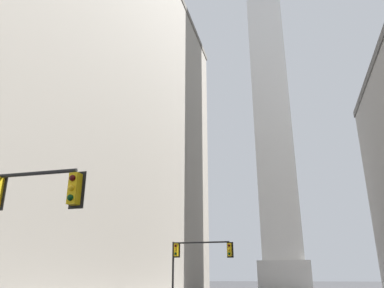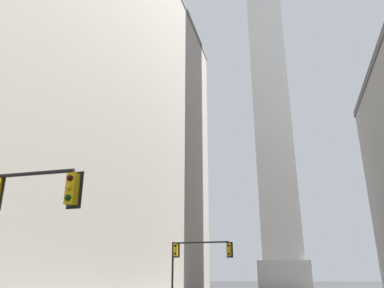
{
  "view_description": "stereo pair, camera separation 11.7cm",
  "coord_description": "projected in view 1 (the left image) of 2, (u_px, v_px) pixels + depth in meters",
  "views": [
    {
      "loc": [
        1.8,
        -2.83,
        1.96
      ],
      "look_at": [
        -11.67,
        48.14,
        20.77
      ],
      "focal_mm": 35.0,
      "sensor_mm": 36.0,
      "label": 1
    },
    {
      "loc": [
        1.91,
        -2.8,
        1.96
      ],
      "look_at": [
        -11.67,
        48.14,
        20.77
      ],
      "focal_mm": 35.0,
      "sensor_mm": 36.0,
      "label": 2
    }
  ],
  "objects": [
    {
      "name": "traffic_light_near_left",
      "position": [
        16.0,
        209.0,
        13.3
      ],
      "size": [
        4.07,
        0.5,
        5.62
      ],
      "color": "black",
      "rests_on": "ground_plane"
    },
    {
      "name": "building_left",
      "position": [
        50.0,
        101.0,
        46.83
      ],
      "size": [
        27.46,
        60.02,
        45.58
      ],
      "color": "gray",
      "rests_on": "ground_plane"
    },
    {
      "name": "traffic_light_mid_left",
      "position": [
        194.0,
        255.0,
        33.18
      ],
      "size": [
        5.65,
        0.52,
        4.99
      ],
      "color": "black",
      "rests_on": "ground_plane"
    },
    {
      "name": "obelisk",
      "position": [
        270.0,
        87.0,
        71.91
      ],
      "size": [
        8.12,
        8.12,
        75.16
      ],
      "color": "silver",
      "rests_on": "ground_plane"
    }
  ]
}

